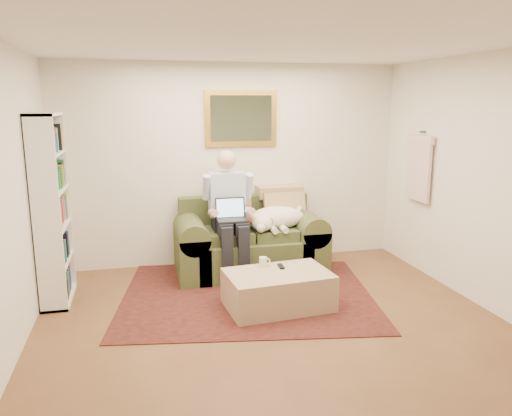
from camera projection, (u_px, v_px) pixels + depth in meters
name	position (u px, v px, depth m)	size (l,w,h in m)	color
room_shell	(276.00, 194.00, 4.48)	(4.51, 5.00, 2.61)	brown
rug	(247.00, 295.00, 5.54)	(2.73, 2.18, 0.01)	black
sofa	(249.00, 247.00, 6.28)	(1.83, 0.93, 1.10)	#526032
seated_man	(230.00, 216.00, 5.97)	(0.60, 0.86, 1.54)	#8CA0D8
laptop	(231.00, 214.00, 5.89)	(0.36, 0.28, 0.26)	black
sleeping_dog	(277.00, 218.00, 6.19)	(0.75, 0.47, 0.28)	white
ottoman	(278.00, 290.00, 5.18)	(1.06, 0.67, 0.39)	tan
coffee_mug	(263.00, 262.00, 5.32)	(0.08, 0.08, 0.10)	white
tv_remote	(281.00, 266.00, 5.30)	(0.05, 0.15, 0.02)	black
bookshelf	(52.00, 209.00, 5.25)	(0.28, 0.80, 2.00)	white
wall_mirror	(241.00, 118.00, 6.40)	(0.94, 0.04, 0.72)	gold
hanging_shirt	(419.00, 164.00, 6.16)	(0.06, 0.52, 0.90)	beige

